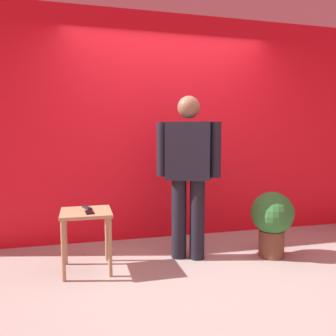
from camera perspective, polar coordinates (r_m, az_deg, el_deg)
name	(u,v)px	position (r m, az deg, el deg)	size (l,w,h in m)	color
ground_plane	(205,278)	(3.22, 6.27, -17.79)	(12.00, 12.00, 0.00)	#9E9991
back_wall_red	(168,128)	(4.25, -0.01, 6.74)	(5.99, 0.12, 2.73)	red
standing_person	(188,169)	(3.46, 3.43, -0.13)	(0.64, 0.39, 1.67)	black
side_table	(86,222)	(3.30, -13.56, -8.73)	(0.46, 0.46, 0.57)	tan
cell_phone	(89,212)	(3.19, -13.04, -7.24)	(0.07, 0.14, 0.01)	black
tv_remote	(87,208)	(3.37, -13.44, -6.48)	(0.04, 0.17, 0.02)	black
potted_plant	(272,219)	(3.74, 17.05, -8.10)	(0.44, 0.44, 0.69)	brown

